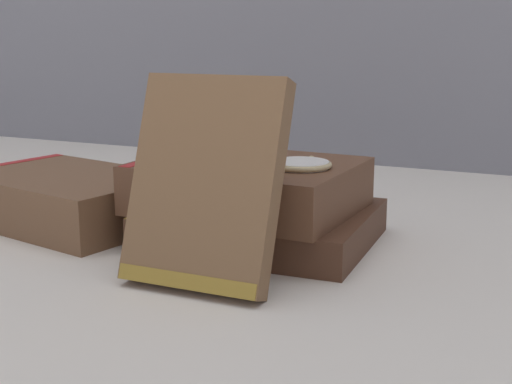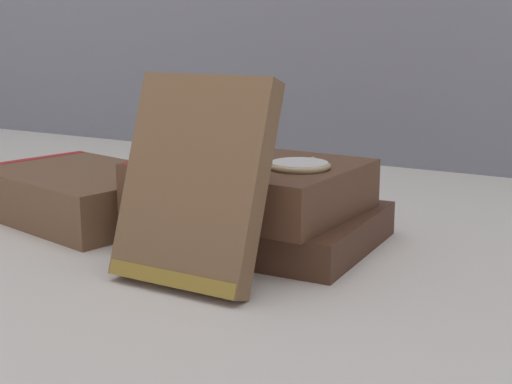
% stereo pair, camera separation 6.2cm
% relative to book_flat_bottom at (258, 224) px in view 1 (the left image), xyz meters
% --- Properties ---
extents(ground_plane, '(3.00, 3.00, 0.00)m').
position_rel_book_flat_bottom_xyz_m(ground_plane, '(-0.01, -0.06, -0.02)').
color(ground_plane, silver).
extents(book_flat_bottom, '(0.21, 0.18, 0.03)m').
position_rel_book_flat_bottom_xyz_m(book_flat_bottom, '(0.00, 0.00, 0.00)').
color(book_flat_bottom, '#4C2D1E').
rests_on(book_flat_bottom, ground_plane).
extents(book_flat_top, '(0.20, 0.16, 0.05)m').
position_rel_book_flat_bottom_xyz_m(book_flat_top, '(-0.01, -0.01, 0.04)').
color(book_flat_top, brown).
rests_on(book_flat_top, book_flat_bottom).
extents(book_side_left, '(0.24, 0.19, 0.05)m').
position_rel_book_flat_bottom_xyz_m(book_side_left, '(-0.21, -0.02, 0.01)').
color(book_side_left, brown).
rests_on(book_side_left, ground_plane).
extents(book_leaning_front, '(0.12, 0.07, 0.16)m').
position_rel_book_flat_bottom_xyz_m(book_leaning_front, '(0.01, -0.12, 0.06)').
color(book_leaning_front, brown).
rests_on(book_leaning_front, ground_plane).
extents(pocket_watch, '(0.06, 0.06, 0.01)m').
position_rel_book_flat_bottom_xyz_m(pocket_watch, '(0.05, -0.01, 0.06)').
color(pocket_watch, white).
rests_on(pocket_watch, book_flat_top).
extents(reading_glasses, '(0.11, 0.07, 0.00)m').
position_rel_book_flat_bottom_xyz_m(reading_glasses, '(-0.05, 0.13, -0.01)').
color(reading_glasses, '#ADADB2').
rests_on(reading_glasses, ground_plane).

